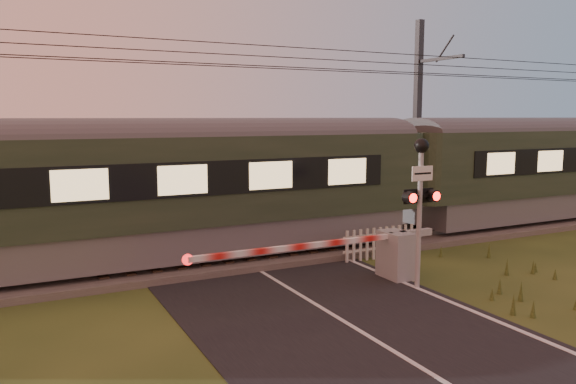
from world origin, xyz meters
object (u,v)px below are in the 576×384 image
boom_gate (387,253)px  crossing_signal (420,186)px  train (402,175)px  catenary_mast (418,119)px  picket_fence (380,243)px

boom_gate → crossing_signal: size_ratio=1.85×
train → catenary_mast: (2.48, 2.23, 1.84)m
train → boom_gate: train is taller
crossing_signal → picket_fence: crossing_signal is taller
train → boom_gate: 5.16m
boom_gate → picket_fence: bearing=59.0°
boom_gate → picket_fence: 2.11m
crossing_signal → train: bearing=56.3°
crossing_signal → picket_fence: size_ratio=1.44×
picket_fence → catenary_mast: bearing=41.4°
crossing_signal → picket_fence: (0.86, 2.71, -2.00)m
train → crossing_signal: train is taller
boom_gate → catenary_mast: catenary_mast is taller
train → crossing_signal: bearing=-123.7°
picket_fence → train: bearing=40.6°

